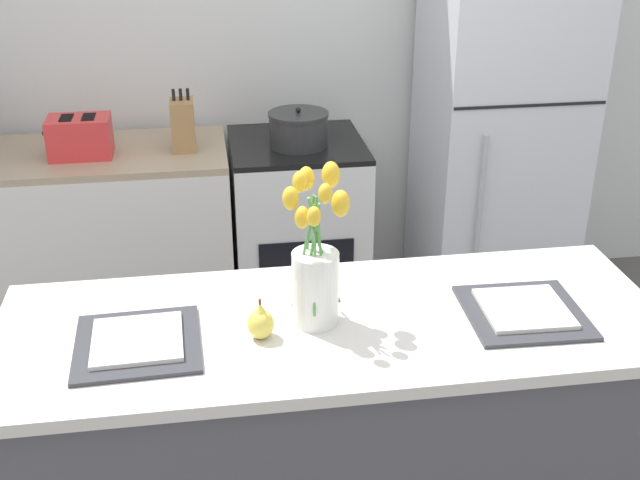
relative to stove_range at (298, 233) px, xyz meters
The scene contains 12 objects.
back_wall 0.99m from the stove_range, 104.01° to the left, with size 5.20×0.08×2.70m.
kitchen_island 1.60m from the stove_range, 93.58° to the right, with size 1.80×0.66×0.94m.
back_counter 1.16m from the stove_range, behind, with size 1.68×0.60×0.91m.
stove_range is the anchor object (origin of this frame).
refrigerator 1.05m from the stove_range, ahead, with size 0.68×0.67×1.82m.
flower_vase 1.72m from the stove_range, 95.35° to the right, with size 0.17×0.19×0.43m.
pear_figurine 1.77m from the stove_range, 100.30° to the right, with size 0.07×0.07×0.11m.
plate_setting_left 1.83m from the stove_range, 110.46° to the right, with size 0.32×0.32×0.02m.
plate_setting_right 1.77m from the stove_range, 75.87° to the right, with size 0.32×0.32×0.02m.
toaster 1.08m from the stove_range, behind, with size 0.28×0.18×0.17m.
cooking_pot 0.53m from the stove_range, 88.85° to the right, with size 0.27×0.27×0.18m.
knife_block 0.76m from the stove_range, behind, with size 0.10×0.14×0.27m.
Camera 1 is at (-0.32, -1.82, 2.07)m, focal length 45.00 mm.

